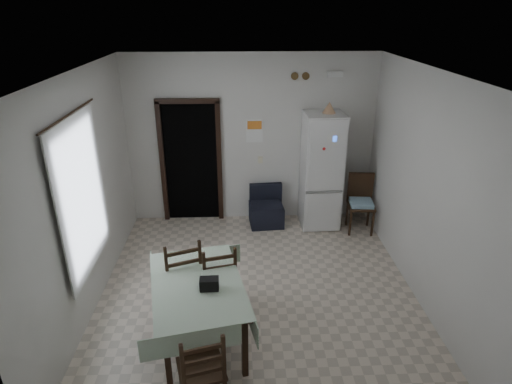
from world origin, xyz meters
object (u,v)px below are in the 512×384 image
object	(u,v)px
fridge	(321,171)
corner_chair	(361,204)
dining_chair_far_left	(181,275)
dining_chair_far_right	(218,278)
dining_chair_near_head	(201,368)
dining_table	(199,312)
navy_seat	(266,206)

from	to	relation	value
fridge	corner_chair	xyz separation A→B (m)	(0.65, -0.30, -0.49)
dining_chair_far_left	dining_chair_far_right	distance (m)	0.45
fridge	dining_chair_near_head	size ratio (longest dim) A/B	2.02
dining_chair_far_left	dining_chair_far_right	bearing A→B (deg)	157.02
dining_table	dining_chair_far_left	size ratio (longest dim) A/B	1.37
fridge	dining_table	xyz separation A→B (m)	(-1.88, -2.81, -0.60)
dining_chair_near_head	dining_chair_far_right	bearing A→B (deg)	-108.77
corner_chair	dining_chair_far_right	xyz separation A→B (m)	(-2.33, -2.01, 0.00)
corner_chair	dining_chair_near_head	xyz separation A→B (m)	(-2.43, -3.43, -0.01)
fridge	dining_chair_far_right	distance (m)	2.90
corner_chair	dining_table	world-z (taller)	corner_chair
navy_seat	dining_chair_far_left	bearing A→B (deg)	-121.86
fridge	navy_seat	distance (m)	1.13
fridge	corner_chair	world-z (taller)	fridge
fridge	dining_table	size ratio (longest dim) A/B	1.33
dining_chair_far_left	dining_chair_far_right	size ratio (longest dim) A/B	1.09
dining_table	dining_chair_near_head	bearing A→B (deg)	-95.61
dining_chair_far_right	corner_chair	bearing A→B (deg)	-152.69
navy_seat	corner_chair	distance (m)	1.61
navy_seat	dining_table	world-z (taller)	dining_table
fridge	corner_chair	size ratio (longest dim) A/B	2.00
fridge	dining_table	bearing A→B (deg)	-125.32
corner_chair	dining_chair_far_right	world-z (taller)	dining_chair_far_right
dining_chair_far_left	dining_chair_far_right	world-z (taller)	dining_chair_far_left
fridge	dining_table	world-z (taller)	fridge
corner_chair	dining_table	size ratio (longest dim) A/B	0.67
dining_chair_far_left	dining_chair_near_head	distance (m)	1.48
corner_chair	dining_chair_far_left	size ratio (longest dim) A/B	0.92
dining_table	dining_chair_near_head	size ratio (longest dim) A/B	1.51
navy_seat	dining_chair_far_right	xyz separation A→B (m)	(-0.75, -2.32, 0.15)
corner_chair	fridge	bearing A→B (deg)	160.22
dining_table	dining_chair_far_right	size ratio (longest dim) A/B	1.49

